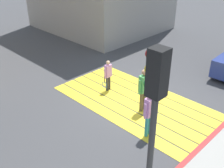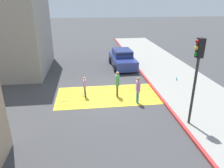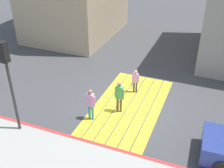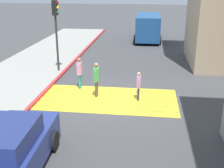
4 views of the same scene
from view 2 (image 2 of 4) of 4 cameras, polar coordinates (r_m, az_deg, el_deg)
ground_plane at (r=13.63m, az=-1.29°, el=-3.10°), size 120.00×120.00×0.00m
crosswalk_stripes at (r=13.63m, az=-1.29°, el=-3.08°), size 6.40×3.25×0.01m
sidewalk_west at (r=15.18m, az=20.24°, el=-1.58°), size 4.80×40.00×0.12m
curb_painted at (r=14.27m, az=11.81°, el=-2.10°), size 0.16×40.00×0.13m
car_parked_near_curb at (r=19.17m, az=2.81°, el=6.70°), size 2.12×4.37×1.57m
traffic_light_corner at (r=10.06m, az=21.86°, el=4.58°), size 0.39×0.28×4.24m
water_bottle at (r=16.49m, az=16.97°, el=1.33°), size 0.07×0.07×0.22m
pedestrian_adult_lead at (r=13.06m, az=1.45°, el=0.42°), size 0.23×0.49×1.68m
pedestrian_adult_trailing at (r=12.35m, az=6.97°, el=-1.22°), size 0.22×0.48×1.62m
pedestrian_child_with_racket at (r=13.17m, az=-7.33°, el=-0.56°), size 0.28×0.41×1.36m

